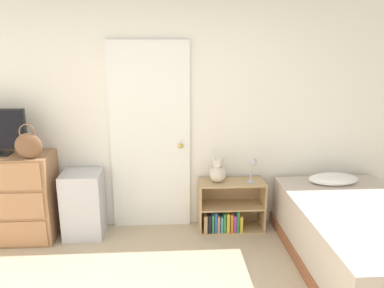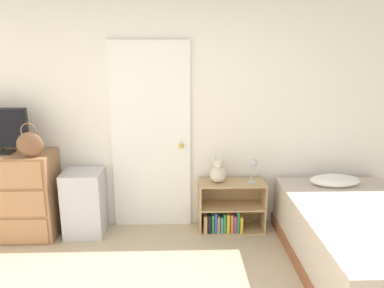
{
  "view_description": "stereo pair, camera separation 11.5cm",
  "coord_description": "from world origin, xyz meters",
  "px_view_note": "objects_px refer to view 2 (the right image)",
  "views": [
    {
      "loc": [
        -0.06,
        -1.93,
        2.01
      ],
      "look_at": [
        0.17,
        1.83,
        1.02
      ],
      "focal_mm": 35.0,
      "sensor_mm": 36.0,
      "label": 1
    },
    {
      "loc": [
        0.06,
        -1.93,
        2.01
      ],
      "look_at": [
        0.17,
        1.83,
        1.02
      ],
      "focal_mm": 35.0,
      "sensor_mm": 36.0,
      "label": 2
    }
  ],
  "objects_px": {
    "tv": "(0,130)",
    "desk_lamp": "(253,166)",
    "handbag": "(30,144)",
    "bookshelf": "(228,212)",
    "teddy_bear": "(218,172)",
    "bed": "(362,241)",
    "storage_bin": "(84,203)",
    "dresser": "(12,195)"
  },
  "relations": [
    {
      "from": "tv",
      "to": "desk_lamp",
      "type": "height_order",
      "value": "tv"
    },
    {
      "from": "handbag",
      "to": "bookshelf",
      "type": "relative_size",
      "value": 0.48
    },
    {
      "from": "teddy_bear",
      "to": "bed",
      "type": "height_order",
      "value": "teddy_bear"
    },
    {
      "from": "tv",
      "to": "storage_bin",
      "type": "bearing_deg",
      "value": 1.73
    },
    {
      "from": "bed",
      "to": "handbag",
      "type": "bearing_deg",
      "value": 169.12
    },
    {
      "from": "desk_lamp",
      "to": "bookshelf",
      "type": "bearing_deg",
      "value": 171.41
    },
    {
      "from": "desk_lamp",
      "to": "bed",
      "type": "distance_m",
      "value": 1.26
    },
    {
      "from": "bed",
      "to": "dresser",
      "type": "bearing_deg",
      "value": 167.77
    },
    {
      "from": "tv",
      "to": "storage_bin",
      "type": "height_order",
      "value": "tv"
    },
    {
      "from": "handbag",
      "to": "teddy_bear",
      "type": "relative_size",
      "value": 1.25
    },
    {
      "from": "handbag",
      "to": "bed",
      "type": "height_order",
      "value": "handbag"
    },
    {
      "from": "handbag",
      "to": "desk_lamp",
      "type": "relative_size",
      "value": 1.26
    },
    {
      "from": "handbag",
      "to": "desk_lamp",
      "type": "distance_m",
      "value": 2.3
    },
    {
      "from": "tv",
      "to": "desk_lamp",
      "type": "xyz_separation_m",
      "value": [
        2.62,
        0.02,
        -0.42
      ]
    },
    {
      "from": "handbag",
      "to": "desk_lamp",
      "type": "xyz_separation_m",
      "value": [
        2.27,
        0.18,
        -0.31
      ]
    },
    {
      "from": "handbag",
      "to": "teddy_bear",
      "type": "height_order",
      "value": "handbag"
    },
    {
      "from": "teddy_bear",
      "to": "bed",
      "type": "distance_m",
      "value": 1.55
    },
    {
      "from": "tv",
      "to": "desk_lamp",
      "type": "relative_size",
      "value": 2.08
    },
    {
      "from": "tv",
      "to": "storage_bin",
      "type": "relative_size",
      "value": 0.8
    },
    {
      "from": "storage_bin",
      "to": "handbag",
      "type": "bearing_deg",
      "value": -157.5
    },
    {
      "from": "handbag",
      "to": "tv",
      "type": "bearing_deg",
      "value": 155.63
    },
    {
      "from": "handbag",
      "to": "bed",
      "type": "xyz_separation_m",
      "value": [
        3.14,
        -0.6,
        -0.78
      ]
    },
    {
      "from": "desk_lamp",
      "to": "bed",
      "type": "height_order",
      "value": "desk_lamp"
    },
    {
      "from": "handbag",
      "to": "storage_bin",
      "type": "xyz_separation_m",
      "value": [
        0.44,
        0.18,
        -0.71
      ]
    },
    {
      "from": "teddy_bear",
      "to": "tv",
      "type": "bearing_deg",
      "value": -178.46
    },
    {
      "from": "tv",
      "to": "teddy_bear",
      "type": "distance_m",
      "value": 2.3
    },
    {
      "from": "tv",
      "to": "bookshelf",
      "type": "height_order",
      "value": "tv"
    },
    {
      "from": "handbag",
      "to": "bookshelf",
      "type": "height_order",
      "value": "handbag"
    },
    {
      "from": "tv",
      "to": "handbag",
      "type": "distance_m",
      "value": 0.4
    },
    {
      "from": "desk_lamp",
      "to": "tv",
      "type": "bearing_deg",
      "value": -179.59
    },
    {
      "from": "handbag",
      "to": "bed",
      "type": "distance_m",
      "value": 3.29
    },
    {
      "from": "storage_bin",
      "to": "desk_lamp",
      "type": "relative_size",
      "value": 2.59
    },
    {
      "from": "bed",
      "to": "desk_lamp",
      "type": "bearing_deg",
      "value": 138.16
    },
    {
      "from": "dresser",
      "to": "tv",
      "type": "bearing_deg",
      "value": 159.78
    },
    {
      "from": "dresser",
      "to": "storage_bin",
      "type": "bearing_deg",
      "value": 2.8
    },
    {
      "from": "tv",
      "to": "teddy_bear",
      "type": "height_order",
      "value": "tv"
    },
    {
      "from": "teddy_bear",
      "to": "bookshelf",
      "type": "bearing_deg",
      "value": -1.06
    },
    {
      "from": "desk_lamp",
      "to": "handbag",
      "type": "bearing_deg",
      "value": -175.55
    },
    {
      "from": "bookshelf",
      "to": "bed",
      "type": "xyz_separation_m",
      "value": [
        1.13,
        -0.82,
        0.07
      ]
    },
    {
      "from": "bookshelf",
      "to": "storage_bin",
      "type": "bearing_deg",
      "value": -178.76
    },
    {
      "from": "bed",
      "to": "bookshelf",
      "type": "bearing_deg",
      "value": 144.08
    },
    {
      "from": "storage_bin",
      "to": "desk_lamp",
      "type": "distance_m",
      "value": 1.87
    }
  ]
}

